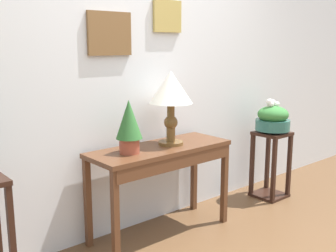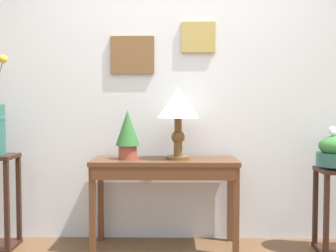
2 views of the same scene
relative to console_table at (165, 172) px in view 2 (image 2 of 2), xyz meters
The scene contains 4 objects.
back_wall_with_art 0.85m from the console_table, 73.02° to the left, with size 9.00×0.13×2.80m.
console_table is the anchor object (origin of this frame).
table_lamp 0.53m from the console_table, 12.81° to the left, with size 0.34×0.34×0.58m.
potted_plant_on_console 0.43m from the console_table, behind, with size 0.19×0.19×0.39m.
Camera 2 is at (-0.02, -2.19, 1.17)m, focal length 45.94 mm.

